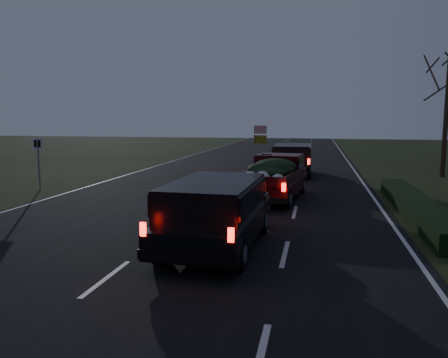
% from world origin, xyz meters
% --- Properties ---
extents(ground, '(120.00, 120.00, 0.00)m').
position_xyz_m(ground, '(0.00, 0.00, 0.00)').
color(ground, black).
rests_on(ground, ground).
extents(road_asphalt, '(14.00, 120.00, 0.02)m').
position_xyz_m(road_asphalt, '(0.00, 0.00, 0.01)').
color(road_asphalt, black).
rests_on(road_asphalt, ground).
extents(hedge_row, '(1.00, 10.00, 0.60)m').
position_xyz_m(hedge_row, '(7.80, 3.00, 0.30)').
color(hedge_row, black).
rests_on(hedge_row, ground).
extents(route_sign, '(0.55, 0.08, 2.50)m').
position_xyz_m(route_sign, '(-8.50, 5.00, 1.66)').
color(route_sign, gray).
rests_on(route_sign, ground).
extents(bare_tree_far, '(3.60, 3.60, 7.00)m').
position_xyz_m(bare_tree_far, '(11.50, 14.00, 5.23)').
color(bare_tree_far, black).
rests_on(bare_tree_far, ground).
extents(pickup_truck, '(2.58, 5.44, 2.75)m').
position_xyz_m(pickup_truck, '(2.62, 5.01, 1.03)').
color(pickup_truck, '#3E080B').
rests_on(pickup_truck, ground).
extents(lead_suv, '(2.24, 5.21, 1.49)m').
position_xyz_m(lead_suv, '(2.91, 12.85, 1.13)').
color(lead_suv, black).
rests_on(lead_suv, ground).
extents(rear_suv, '(2.41, 5.17, 1.47)m').
position_xyz_m(rear_suv, '(1.78, -2.38, 1.11)').
color(rear_suv, black).
rests_on(rear_suv, ground).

